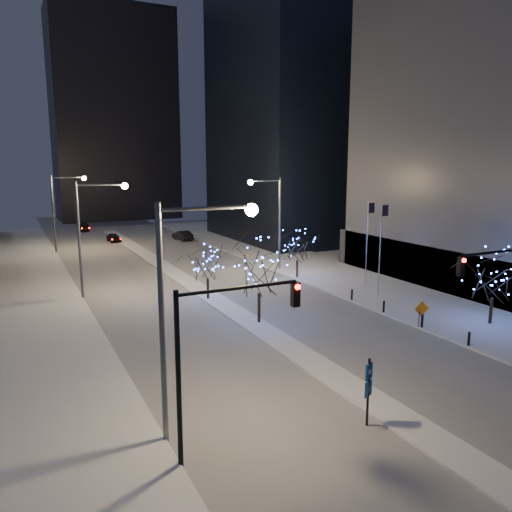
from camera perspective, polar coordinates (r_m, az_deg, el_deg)
ground at (r=25.36m, az=14.48°, el=-16.71°), size 160.00×160.00×0.00m
road at (r=55.17m, az=-9.93°, el=-1.61°), size 20.00×130.00×0.02m
median at (r=50.49m, az=-8.30°, el=-2.62°), size 2.00×80.00×0.15m
east_sidewalk at (r=48.92m, az=12.53°, el=-3.19°), size 10.00×90.00×0.15m
west_sidewalk at (r=38.54m, az=-23.72°, el=-7.58°), size 8.00×90.00×0.15m
horizon_block at (r=111.25m, az=-15.95°, el=15.06°), size 24.00×14.00×42.00m
street_lamp_w_near at (r=20.41m, az=-7.95°, el=-3.66°), size 4.40×0.56×10.00m
street_lamp_w_mid at (r=44.52m, az=-18.30°, el=3.59°), size 4.40×0.56×10.00m
street_lamp_w_far at (r=69.26m, az=-21.34°, el=5.70°), size 4.40×0.56×10.00m
street_lamp_east at (r=53.40m, az=1.88°, el=5.14°), size 3.90×0.56×10.00m
traffic_signal_west at (r=19.29m, az=-4.47°, el=-9.86°), size 5.26×0.43×7.00m
traffic_signal_east at (r=30.69m, az=26.43°, el=-3.22°), size 5.26×0.43×7.00m
flagpoles at (r=44.91m, az=13.35°, el=1.71°), size 1.35×2.60×8.00m
bollards at (r=38.45m, az=16.34°, el=-6.32°), size 0.16×12.16×0.90m
car_near at (r=76.75m, az=-15.94°, el=2.02°), size 1.78×3.84×1.27m
car_mid at (r=76.32m, az=-8.39°, el=2.34°), size 2.12×4.60×1.46m
car_far at (r=90.96m, az=-19.06°, el=3.12°), size 2.45×4.61×1.27m
holiday_tree_median_near at (r=35.46m, az=0.35°, el=-1.47°), size 4.82×4.82×6.11m
holiday_tree_median_far at (r=42.11m, az=-5.56°, el=-0.86°), size 4.40×4.40×4.62m
holiday_tree_plaza_near at (r=39.09m, az=25.56°, el=-1.99°), size 5.60×5.60×5.56m
holiday_tree_plaza_far at (r=50.06m, az=4.77°, el=1.18°), size 5.35×5.35×5.03m
wayfinding_sign at (r=23.06m, az=12.73°, el=-14.18°), size 0.54×0.30×3.15m
construction_sign at (r=37.11m, az=18.39°, el=-6.00°), size 1.09×0.30×1.84m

